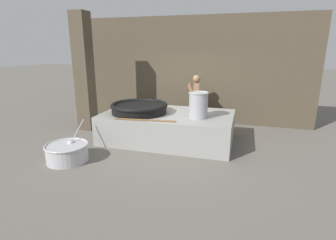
{
  "coord_description": "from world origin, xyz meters",
  "views": [
    {
      "loc": [
        1.94,
        -6.54,
        2.43
      ],
      "look_at": [
        0.0,
        0.0,
        0.57
      ],
      "focal_mm": 28.0,
      "sensor_mm": 36.0,
      "label": 1
    }
  ],
  "objects_px": {
    "stock_pot": "(198,105)",
    "giant_wok_near": "(139,108)",
    "cook": "(196,100)",
    "prep_bowl_vegetables": "(67,152)"
  },
  "relations": [
    {
      "from": "cook",
      "to": "prep_bowl_vegetables",
      "type": "bearing_deg",
      "value": 45.38
    },
    {
      "from": "giant_wok_near",
      "to": "prep_bowl_vegetables",
      "type": "relative_size",
      "value": 1.25
    },
    {
      "from": "giant_wok_near",
      "to": "cook",
      "type": "distance_m",
      "value": 2.01
    },
    {
      "from": "stock_pot",
      "to": "prep_bowl_vegetables",
      "type": "bearing_deg",
      "value": -146.3
    },
    {
      "from": "stock_pot",
      "to": "cook",
      "type": "distance_m",
      "value": 1.7
    },
    {
      "from": "giant_wok_near",
      "to": "cook",
      "type": "xyz_separation_m",
      "value": [
        1.24,
        1.58,
        -0.0
      ]
    },
    {
      "from": "giant_wok_near",
      "to": "stock_pot",
      "type": "height_order",
      "value": "stock_pot"
    },
    {
      "from": "giant_wok_near",
      "to": "cook",
      "type": "relative_size",
      "value": 0.92
    },
    {
      "from": "cook",
      "to": "giant_wok_near",
      "type": "bearing_deg",
      "value": 40.8
    },
    {
      "from": "stock_pot",
      "to": "giant_wok_near",
      "type": "bearing_deg",
      "value": 177.76
    }
  ]
}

